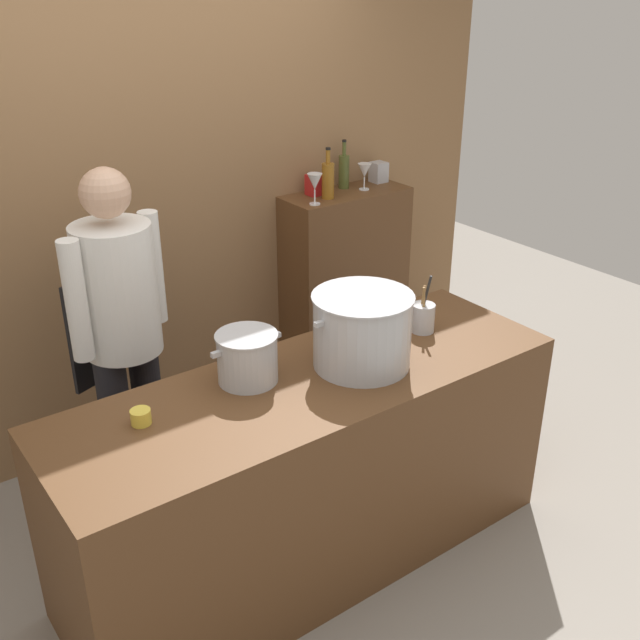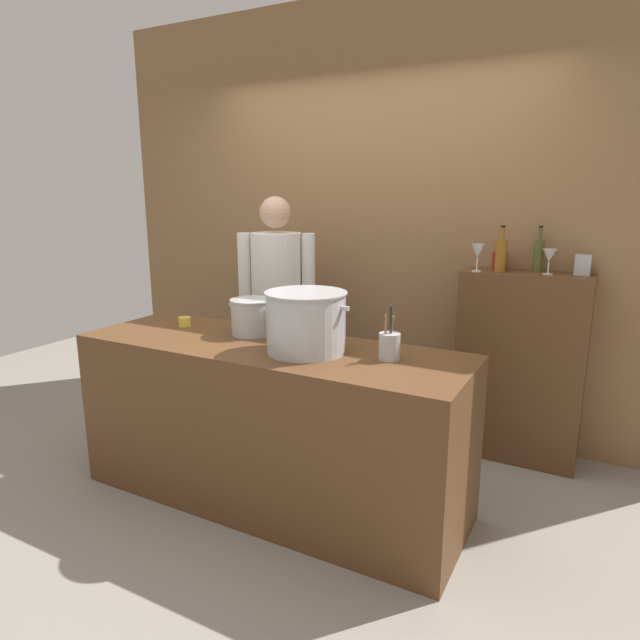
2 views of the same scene
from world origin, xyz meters
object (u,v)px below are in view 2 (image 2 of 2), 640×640
wine_glass_wide (478,252)px  spice_tin_silver (583,265)px  stockpot_small (252,317)px  utensil_crock (389,346)px  wine_glass_short (549,256)px  wine_bottle_amber (501,255)px  wine_bottle_olive (538,255)px  chef (277,300)px  spice_tin_red (500,260)px  stockpot_large (306,322)px  butter_jar (185,322)px

wine_glass_wide → spice_tin_silver: size_ratio=1.43×
stockpot_small → utensil_crock: utensil_crock is taller
wine_glass_wide → wine_glass_short: bearing=9.8°
wine_bottle_amber → wine_bottle_olive: (0.20, 0.11, -0.00)m
chef → spice_tin_red: 1.49m
stockpot_large → spice_tin_silver: (1.16, 1.28, 0.21)m
stockpot_small → utensil_crock: bearing=-5.6°
wine_glass_short → spice_tin_red: wine_glass_short is taller
utensil_crock → spice_tin_silver: bearing=58.1°
chef → butter_jar: 0.72m
stockpot_large → spice_tin_red: bearing=61.7°
utensil_crock → spice_tin_red: size_ratio=2.35×
stockpot_large → stockpot_small: size_ratio=1.52×
wine_bottle_olive → spice_tin_red: 0.23m
stockpot_small → wine_glass_wide: bearing=43.2°
stockpot_large → spice_tin_silver: spice_tin_silver is taller
stockpot_large → wine_glass_wide: (0.58, 1.12, 0.27)m
wine_bottle_amber → wine_glass_short: (0.27, 0.02, 0.00)m
stockpot_large → chef: bearing=130.5°
wine_glass_wide → chef: bearing=-166.4°
wine_glass_short → butter_jar: bearing=-150.6°
wine_bottle_olive → stockpot_small: bearing=-140.2°
utensil_crock → wine_glass_short: bearing=63.1°
stockpot_small → chef: bearing=111.2°
spice_tin_red → butter_jar: bearing=-144.3°
spice_tin_silver → spice_tin_red: bearing=-179.6°
butter_jar → spice_tin_red: spice_tin_red is taller
utensil_crock → wine_glass_short: (0.56, 1.11, 0.35)m
butter_jar → wine_bottle_olive: (1.82, 1.16, 0.38)m
chef → wine_bottle_olive: 1.71m
chef → wine_bottle_amber: size_ratio=5.86×
wine_glass_short → wine_bottle_olive: bearing=126.6°
chef → spice_tin_silver: size_ratio=13.96×
stockpot_small → butter_jar: stockpot_small is taller
butter_jar → wine_bottle_olive: bearing=32.6°
utensil_crock → wine_glass_wide: (0.16, 1.04, 0.36)m
stockpot_small → spice_tin_silver: (1.60, 1.11, 0.27)m
stockpot_small → butter_jar: bearing=-175.4°
utensil_crock → wine_bottle_olive: 1.35m
spice_tin_silver → spice_tin_red: (-0.48, -0.00, -0.00)m
butter_jar → wine_bottle_amber: (1.62, 1.05, 0.39)m
chef → butter_jar: size_ratio=22.36×
spice_tin_silver → wine_bottle_amber: bearing=-167.5°
stockpot_small → butter_jar: 0.48m
butter_jar → wine_glass_short: bearing=29.4°
spice_tin_red → spice_tin_silver: bearing=0.4°
wine_bottle_amber → wine_glass_short: size_ratio=1.85×
chef → butter_jar: (-0.22, -0.69, -0.04)m
chef → stockpot_small: 0.70m
stockpot_large → wine_glass_wide: 1.29m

